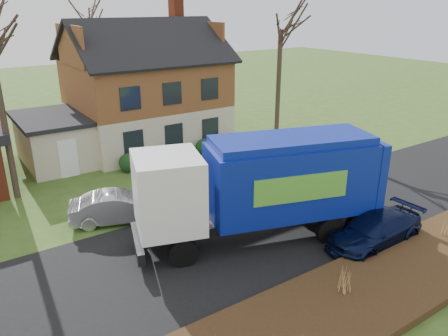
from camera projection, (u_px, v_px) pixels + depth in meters
ground at (249, 235)px, 17.90m from camera, size 120.00×120.00×0.00m
road at (249, 235)px, 17.89m from camera, size 80.00×7.00×0.02m
mulch_verge at (351, 301)px, 13.73m from camera, size 80.00×3.50×0.30m
main_house at (138, 85)px, 28.04m from camera, size 12.95×8.95×9.26m
garbage_truck at (266, 182)px, 16.95m from camera, size 10.08×5.39×4.18m
silver_sedan at (118, 207)px, 18.86m from camera, size 4.32×2.70×1.35m
navy_wagon at (375, 230)px, 17.01m from camera, size 4.44×1.88×1.28m
tree_front_east at (282, 11)px, 29.11m from camera, size 3.75×3.75×10.42m
tree_back at (87, 4)px, 33.13m from camera, size 3.37×3.37×10.68m
grass_clump_mid at (345, 279)px, 13.75m from camera, size 0.35×0.29×0.97m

